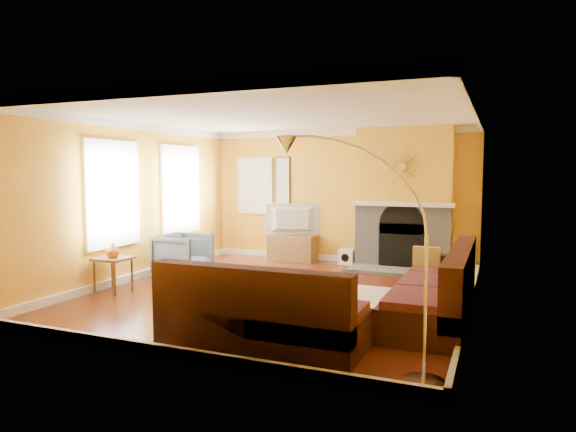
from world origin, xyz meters
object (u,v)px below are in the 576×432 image
at_px(media_console, 292,248).
at_px(armchair, 183,255).
at_px(sectional_sofa, 340,282).
at_px(coffee_table, 253,290).
at_px(arc_lamp, 358,258).
at_px(side_table, 113,275).

height_order(media_console, armchair, armchair).
distance_m(sectional_sofa, media_console, 4.17).
xyz_separation_m(coffee_table, arc_lamp, (2.02, -1.94, 0.89)).
distance_m(sectional_sofa, coffee_table, 1.34).
bearing_deg(sectional_sofa, armchair, 157.70).
bearing_deg(sectional_sofa, media_console, 120.55).
xyz_separation_m(media_console, arc_lamp, (2.83, -5.43, 0.82)).
bearing_deg(coffee_table, armchair, 147.92).
bearing_deg(media_console, side_table, -112.56).
bearing_deg(armchair, arc_lamp, -128.46).
distance_m(armchair, arc_lamp, 5.19).
distance_m(coffee_table, armchair, 2.37).
relative_size(media_console, arc_lamp, 0.45).
distance_m(coffee_table, media_console, 3.58).
relative_size(coffee_table, media_console, 1.01).
height_order(coffee_table, armchair, armchair).
relative_size(sectional_sofa, arc_lamp, 1.67).
bearing_deg(sectional_sofa, arc_lamp, -68.81).
xyz_separation_m(sectional_sofa, media_console, (-2.12, 3.59, -0.18)).
xyz_separation_m(sectional_sofa, side_table, (-3.63, -0.06, -0.18)).
bearing_deg(media_console, armchair, -118.10).
bearing_deg(arc_lamp, coffee_table, 136.19).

